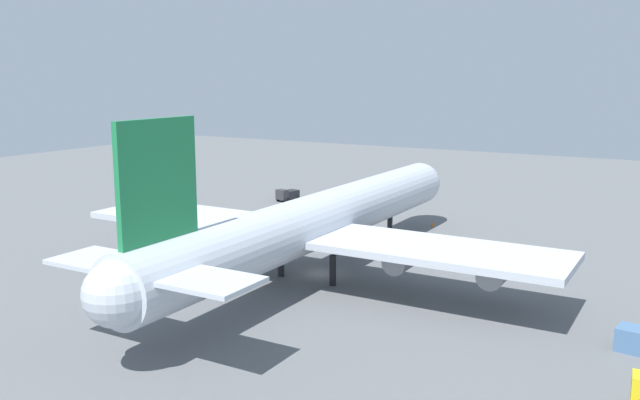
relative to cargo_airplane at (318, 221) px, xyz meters
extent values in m
plane|color=slate|center=(0.38, 0.00, -6.08)|extent=(257.15, 257.15, 0.00)
cylinder|color=silver|center=(0.38, 0.00, 0.10)|extent=(58.90, 5.89, 5.89)
sphere|color=silver|center=(29.83, 0.00, 0.10)|extent=(5.78, 5.78, 5.78)
sphere|color=silver|center=(-29.06, 0.00, 0.10)|extent=(5.01, 5.01, 5.01)
cube|color=#1E7F47|center=(-24.35, 0.00, 7.76)|extent=(8.25, 0.50, 9.43)
cube|color=silver|center=(-25.53, -4.72, 0.99)|extent=(5.30, 8.84, 0.36)
cube|color=silver|center=(-25.53, 4.72, 0.99)|extent=(5.30, 8.84, 0.36)
cube|color=silver|center=(-2.56, -14.47, -0.78)|extent=(10.01, 25.40, 0.70)
cube|color=silver|center=(-2.56, 14.47, -0.78)|extent=(10.01, 25.40, 0.70)
cylinder|color=gray|center=(-1.56, -10.66, -2.37)|extent=(4.71, 2.48, 2.48)
cylinder|color=gray|center=(-1.56, -20.05, -2.37)|extent=(4.71, 2.48, 2.48)
cylinder|color=gray|center=(-1.56, 10.66, -2.37)|extent=(4.71, 2.48, 2.48)
cylinder|color=gray|center=(-1.56, 20.05, -2.37)|extent=(4.71, 2.48, 2.48)
cylinder|color=black|center=(19.23, 0.00, -4.46)|extent=(0.70, 0.70, 3.23)
cylinder|color=black|center=(-2.56, -3.24, -4.46)|extent=(0.70, 0.70, 3.23)
cylinder|color=black|center=(-2.56, 3.24, -4.46)|extent=(0.70, 0.70, 3.23)
cube|color=#333338|center=(34.46, 27.30, -4.77)|extent=(1.65, 2.17, 1.73)
cube|color=#232328|center=(36.51, 26.91, -4.97)|extent=(3.17, 2.46, 1.33)
cylinder|color=black|center=(34.80, 28.33, -5.64)|extent=(0.92, 0.44, 0.88)
cylinder|color=black|center=(34.40, 26.22, -5.64)|extent=(0.92, 0.44, 0.88)
cylinder|color=black|center=(37.34, 27.85, -5.64)|extent=(0.92, 0.44, 0.88)
cylinder|color=black|center=(36.94, 25.74, -5.64)|extent=(0.92, 0.44, 0.88)
cube|color=#4C729E|center=(-5.56, -32.65, -5.11)|extent=(2.56, 3.34, 1.93)
cone|color=orange|center=(29.31, -2.31, -5.79)|extent=(0.40, 0.40, 0.57)
camera|label=1|loc=(-62.03, -36.00, 15.65)|focal=37.77mm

